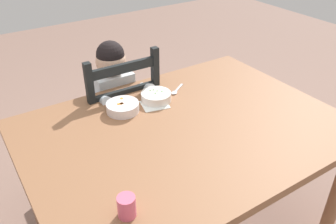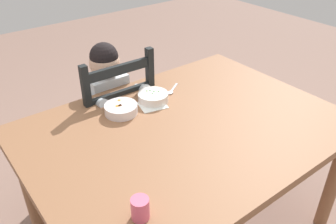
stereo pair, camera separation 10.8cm
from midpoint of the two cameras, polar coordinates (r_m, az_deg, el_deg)
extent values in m
cube|color=#8D5D3D|center=(1.63, 4.76, -3.00)|extent=(1.45, 1.06, 0.04)
cylinder|color=#8D5D3D|center=(1.98, -19.77, -10.74)|extent=(0.07, 0.07, 0.66)
cylinder|color=#8D5D3D|center=(2.47, 10.11, 0.14)|extent=(0.07, 0.07, 0.66)
cube|color=black|center=(2.19, -7.32, -1.35)|extent=(0.43, 0.43, 0.02)
cube|color=black|center=(2.52, -4.98, -2.19)|extent=(0.04, 0.04, 0.41)
cube|color=black|center=(2.41, -13.03, -4.83)|extent=(0.04, 0.04, 0.41)
cube|color=black|center=(2.25, -0.44, -6.81)|extent=(0.04, 0.04, 0.41)
cube|color=black|center=(2.12, -9.35, -10.11)|extent=(0.04, 0.04, 0.41)
cube|color=black|center=(1.99, -0.49, 3.85)|extent=(0.04, 0.04, 0.49)
cube|color=black|center=(1.85, -10.60, 0.84)|extent=(0.04, 0.04, 0.49)
cube|color=black|center=(1.83, -5.63, 7.09)|extent=(0.36, 0.03, 0.05)
cube|color=black|center=(1.90, -5.40, 3.05)|extent=(0.36, 0.03, 0.05)
cube|color=silver|center=(2.08, -7.26, 2.19)|extent=(0.22, 0.14, 0.32)
sphere|color=#DDAD90|center=(1.97, -7.73, 8.17)|extent=(0.17, 0.17, 0.17)
sphere|color=black|center=(1.96, -7.81, 9.19)|extent=(0.16, 0.16, 0.16)
cylinder|color=#3F4C72|center=(2.18, -6.46, -8.12)|extent=(0.07, 0.07, 0.43)
cylinder|color=#3F4C72|center=(2.22, -3.93, -7.16)|extent=(0.07, 0.07, 0.43)
cylinder|color=silver|center=(1.91, -9.54, 1.97)|extent=(0.06, 0.24, 0.13)
cylinder|color=silver|center=(2.01, -2.83, 4.00)|extent=(0.06, 0.24, 0.13)
cylinder|color=white|center=(1.81, -0.24, 2.47)|extent=(0.16, 0.16, 0.05)
cylinder|color=white|center=(1.82, -0.24, 1.93)|extent=(0.07, 0.07, 0.01)
cylinder|color=#4A923B|center=(1.80, -0.24, 2.66)|extent=(0.13, 0.13, 0.03)
sphere|color=#4A9D43|center=(1.80, -0.35, 2.97)|extent=(0.01, 0.01, 0.01)
sphere|color=green|center=(1.82, -0.07, 3.31)|extent=(0.01, 0.01, 0.01)
sphere|color=green|center=(1.81, 0.68, 3.26)|extent=(0.01, 0.01, 0.01)
sphere|color=#468945|center=(1.83, -0.72, 3.49)|extent=(0.01, 0.01, 0.01)
sphere|color=#4D8C33|center=(1.82, -1.31, 3.41)|extent=(0.01, 0.01, 0.01)
cylinder|color=white|center=(1.73, -5.61, 0.75)|extent=(0.16, 0.16, 0.05)
cylinder|color=white|center=(1.74, -5.58, 0.19)|extent=(0.07, 0.07, 0.01)
cylinder|color=orange|center=(1.72, -5.62, 0.95)|extent=(0.13, 0.13, 0.03)
cube|color=orange|center=(1.71, -5.81, 1.22)|extent=(0.02, 0.02, 0.01)
cube|color=orange|center=(1.71, -5.74, 1.25)|extent=(0.02, 0.02, 0.01)
cube|color=orange|center=(1.76, -5.83, 2.07)|extent=(0.02, 0.02, 0.01)
cube|color=orange|center=(1.71, -6.24, 1.15)|extent=(0.01, 0.01, 0.01)
cube|color=orange|center=(1.71, -5.77, 1.26)|extent=(0.02, 0.02, 0.01)
cube|color=silver|center=(1.94, 3.39, 3.95)|extent=(0.09, 0.06, 0.00)
ellipsoid|color=silver|center=(1.89, 2.66, 3.15)|extent=(0.05, 0.05, 0.01)
cylinder|color=#E35D7E|center=(1.19, -4.09, -15.18)|extent=(0.06, 0.06, 0.08)
cube|color=white|center=(1.78, -0.43, 1.20)|extent=(0.15, 0.14, 0.00)
camera|label=1|loc=(0.05, 91.90, -1.18)|focal=37.42mm
camera|label=2|loc=(0.05, -88.10, 1.18)|focal=37.42mm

